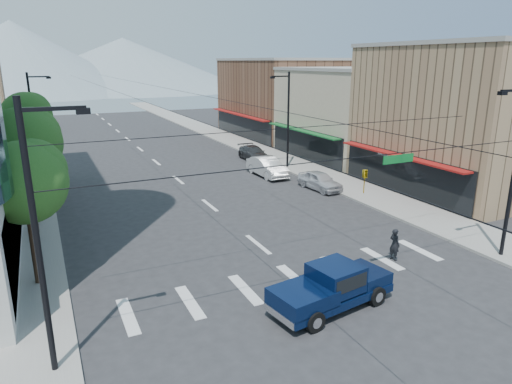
% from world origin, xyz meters
% --- Properties ---
extents(ground, '(160.00, 160.00, 0.00)m').
position_xyz_m(ground, '(0.00, 0.00, 0.00)').
color(ground, '#28282B').
rests_on(ground, ground).
extents(sidewalk_left, '(4.00, 120.00, 0.15)m').
position_xyz_m(sidewalk_left, '(-12.00, 40.00, 0.07)').
color(sidewalk_left, gray).
rests_on(sidewalk_left, ground).
extents(sidewalk_right, '(4.00, 120.00, 0.15)m').
position_xyz_m(sidewalk_right, '(12.00, 40.00, 0.07)').
color(sidewalk_right, gray).
rests_on(sidewalk_right, ground).
extents(shop_near, '(12.00, 14.00, 11.00)m').
position_xyz_m(shop_near, '(20.00, 10.00, 5.50)').
color(shop_near, '#8C6B4C').
rests_on(shop_near, ground).
extents(shop_mid, '(12.00, 14.00, 9.00)m').
position_xyz_m(shop_mid, '(20.00, 24.00, 4.50)').
color(shop_mid, tan).
rests_on(shop_mid, ground).
extents(shop_far, '(12.00, 18.00, 10.00)m').
position_xyz_m(shop_far, '(20.00, 40.00, 5.00)').
color(shop_far, brown).
rests_on(shop_far, ground).
extents(mountain_left, '(80.00, 80.00, 22.00)m').
position_xyz_m(mountain_left, '(-15.00, 150.00, 11.00)').
color(mountain_left, gray).
rests_on(mountain_left, ground).
extents(mountain_right, '(90.00, 90.00, 18.00)m').
position_xyz_m(mountain_right, '(20.00, 160.00, 9.00)').
color(mountain_right, gray).
rests_on(mountain_right, ground).
extents(tree_near, '(3.65, 3.64, 6.71)m').
position_xyz_m(tree_near, '(-11.07, 6.10, 4.99)').
color(tree_near, black).
rests_on(tree_near, ground).
extents(tree_midnear, '(4.09, 4.09, 7.52)m').
position_xyz_m(tree_midnear, '(-11.07, 13.10, 5.59)').
color(tree_midnear, black).
rests_on(tree_midnear, ground).
extents(tree_midfar, '(3.65, 3.64, 6.71)m').
position_xyz_m(tree_midfar, '(-11.07, 20.10, 4.99)').
color(tree_midfar, black).
rests_on(tree_midfar, ground).
extents(tree_far, '(4.09, 4.09, 7.52)m').
position_xyz_m(tree_far, '(-11.07, 27.10, 5.59)').
color(tree_far, black).
rests_on(tree_far, ground).
extents(signal_rig, '(21.80, 0.20, 9.00)m').
position_xyz_m(signal_rig, '(0.19, -1.00, 4.64)').
color(signal_rig, black).
rests_on(signal_rig, ground).
extents(lamp_pole_nw, '(2.00, 0.25, 9.00)m').
position_xyz_m(lamp_pole_nw, '(-10.67, 30.00, 4.94)').
color(lamp_pole_nw, black).
rests_on(lamp_pole_nw, ground).
extents(lamp_pole_ne, '(2.00, 0.25, 9.00)m').
position_xyz_m(lamp_pole_ne, '(10.67, 22.00, 4.94)').
color(lamp_pole_ne, black).
rests_on(lamp_pole_ne, ground).
extents(pickup_truck, '(5.78, 2.83, 1.88)m').
position_xyz_m(pickup_truck, '(-0.22, -1.45, 0.98)').
color(pickup_truck, '#071537').
rests_on(pickup_truck, ground).
extents(pedestrian, '(0.46, 0.66, 1.71)m').
position_xyz_m(pedestrian, '(5.47, 1.16, 0.85)').
color(pedestrian, black).
rests_on(pedestrian, ground).
extents(parked_car_near, '(2.13, 4.44, 1.46)m').
position_xyz_m(parked_car_near, '(9.40, 14.18, 0.73)').
color(parked_car_near, silver).
rests_on(parked_car_near, ground).
extents(parked_car_mid, '(1.93, 5.19, 1.70)m').
position_xyz_m(parked_car_mid, '(7.60, 19.96, 0.85)').
color(parked_car_mid, silver).
rests_on(parked_car_mid, ground).
extents(parked_car_far, '(2.23, 5.06, 1.45)m').
position_xyz_m(parked_car_far, '(9.40, 26.65, 0.72)').
color(parked_car_far, '#313234').
rests_on(parked_car_far, ground).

